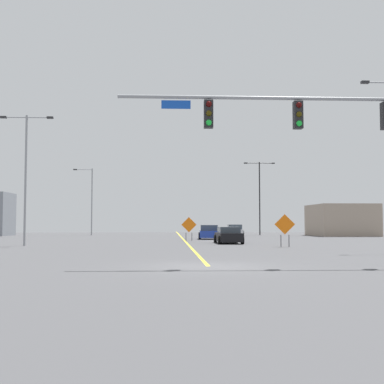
{
  "coord_description": "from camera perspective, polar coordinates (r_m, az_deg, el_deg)",
  "views": [
    {
      "loc": [
        -1.51,
        -18.87,
        1.63
      ],
      "look_at": [
        0.6,
        25.13,
        4.28
      ],
      "focal_mm": 47.48,
      "sensor_mm": 36.0,
      "label": 1
    }
  ],
  "objects": [
    {
      "name": "car_black_far",
      "position": [
        39.71,
        4.11,
        -4.9
      ],
      "size": [
        1.97,
        4.39,
        1.28
      ],
      "color": "black",
      "rests_on": "ground"
    },
    {
      "name": "street_lamp_far_right",
      "position": [
        66.67,
        7.6,
        -0.01
      ],
      "size": [
        4.06,
        0.24,
        9.52
      ],
      "color": "black",
      "rests_on": "ground"
    },
    {
      "name": "ground",
      "position": [
        19.0,
        1.85,
        -8.35
      ],
      "size": [
        127.95,
        127.95,
        0.0
      ],
      "primitive_type": "plane",
      "color": "#444447"
    },
    {
      "name": "road_centre_stripe",
      "position": [
        54.46,
        -1.16,
        -5.15
      ],
      "size": [
        0.16,
        71.08,
        0.01
      ],
      "color": "yellow",
      "rests_on": "ground"
    },
    {
      "name": "traffic_signal_assembly",
      "position": [
        20.36,
        16.86,
        6.96
      ],
      "size": [
        13.77,
        0.44,
        6.79
      ],
      "color": "gray",
      "rests_on": "ground"
    },
    {
      "name": "roadside_building_east",
      "position": [
        64.58,
        16.42,
        -3.05
      ],
      "size": [
        6.85,
        8.16,
        3.81
      ],
      "color": "gray",
      "rests_on": "ground"
    },
    {
      "name": "car_blue_distant",
      "position": [
        49.68,
        1.91,
        -4.56
      ],
      "size": [
        2.21,
        3.94,
        1.38
      ],
      "color": "#1E389E",
      "rests_on": "ground"
    },
    {
      "name": "car_silver_mid",
      "position": [
        60.71,
        4.79,
        -4.34
      ],
      "size": [
        2.11,
        4.18,
        1.38
      ],
      "color": "#B7BABF",
      "rests_on": "ground"
    },
    {
      "name": "street_lamp_mid_left",
      "position": [
        37.53,
        -18.17,
        2.48
      ],
      "size": [
        3.7,
        0.24,
        9.2
      ],
      "color": "gray",
      "rests_on": "ground"
    },
    {
      "name": "construction_sign_median_near",
      "position": [
        45.29,
        -0.35,
        -3.81
      ],
      "size": [
        1.36,
        0.23,
        2.11
      ],
      "color": "orange",
      "rests_on": "ground"
    },
    {
      "name": "street_lamp_near_right",
      "position": [
        65.49,
        -11.35,
        -0.67
      ],
      "size": [
        2.44,
        0.24,
        8.48
      ],
      "color": "gray",
      "rests_on": "ground"
    },
    {
      "name": "construction_sign_left_shoulder",
      "position": [
        34.62,
        10.38,
        -3.77
      ],
      "size": [
        1.34,
        0.34,
        2.19
      ],
      "color": "orange",
      "rests_on": "ground"
    }
  ]
}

